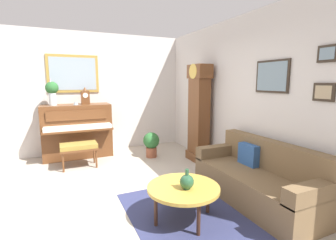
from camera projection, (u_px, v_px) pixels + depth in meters
name	position (u px, v px, depth m)	size (l,w,h in m)	color
ground_plane	(108.00, 199.00, 3.63)	(6.40, 6.00, 0.10)	#B2A899
wall_left	(84.00, 93.00, 5.74)	(0.13, 4.90, 2.80)	silver
wall_back	(241.00, 97.00, 4.36)	(5.30, 0.13, 2.80)	silver
area_rug	(196.00, 219.00, 3.01)	(2.10, 1.50, 0.01)	navy
piano	(77.00, 131.00, 5.44)	(0.87, 1.44, 1.18)	brown
piano_bench	(79.00, 147.00, 4.77)	(0.42, 0.70, 0.48)	brown
grandfather_clock	(199.00, 116.00, 5.14)	(0.52, 0.34, 2.03)	brown
couch	(258.00, 179.00, 3.45)	(1.90, 0.80, 0.84)	brown
coffee_table	(183.00, 189.00, 2.96)	(0.88, 0.88, 0.43)	gold
mantel_clock	(85.00, 97.00, 5.40)	(0.13, 0.18, 0.38)	brown
flower_vase	(52.00, 90.00, 5.12)	(0.26, 0.26, 0.58)	silver
teacup	(76.00, 104.00, 5.29)	(0.12, 0.12, 0.06)	#ADC6D6
green_jug	(187.00, 182.00, 2.87)	(0.17, 0.17, 0.24)	#234C33
potted_plant	(151.00, 143.00, 5.45)	(0.36, 0.36, 0.56)	#935138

